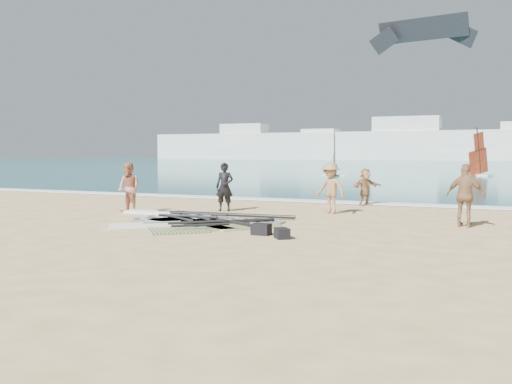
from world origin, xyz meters
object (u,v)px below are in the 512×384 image
at_px(gear_bag_far, 282,233).
at_px(person_wetsuit, 225,187).
at_px(beachgoer_mid, 330,188).
at_px(gear_bag_near, 261,229).
at_px(beachgoer_left, 129,188).
at_px(rig_green, 192,219).
at_px(beachgoer_back, 466,195).
at_px(rig_grey, 186,216).
at_px(beachgoer_right, 365,187).
at_px(rig_orange, 182,226).

relative_size(gear_bag_far, person_wetsuit, 0.25).
bearing_deg(gear_bag_far, person_wetsuit, 129.72).
xyz_separation_m(person_wetsuit, beachgoer_mid, (3.91, 0.74, 0.01)).
distance_m(gear_bag_near, beachgoer_left, 7.41).
distance_m(rig_green, gear_bag_near, 3.92).
height_order(person_wetsuit, beachgoer_back, beachgoer_back).
bearing_deg(gear_bag_far, beachgoer_back, 46.84).
distance_m(rig_grey, beachgoer_left, 2.87).
xyz_separation_m(beachgoer_back, beachgoer_right, (-4.35, 5.51, -0.16)).
bearing_deg(person_wetsuit, rig_orange, -89.45).
bearing_deg(rig_green, beachgoer_mid, 76.63).
relative_size(gear_bag_near, beachgoer_mid, 0.26).
relative_size(rig_grey, person_wetsuit, 3.45).
xyz_separation_m(rig_green, beachgoer_mid, (3.49, 3.81, 0.88)).
bearing_deg(rig_grey, beachgoer_mid, 33.36).
height_order(rig_grey, gear_bag_far, gear_bag_far).
xyz_separation_m(rig_orange, beachgoer_left, (-4.02, 2.80, 0.87)).
bearing_deg(gear_bag_far, beachgoer_right, 91.49).
bearing_deg(beachgoer_left, beachgoer_right, 54.12).
xyz_separation_m(gear_bag_near, beachgoer_right, (0.50, 9.50, 0.63)).
bearing_deg(person_wetsuit, rig_grey, -107.28).
bearing_deg(rig_grey, gear_bag_near, -37.89).
height_order(gear_bag_near, beachgoer_left, beachgoer_left).
bearing_deg(rig_grey, rig_green, -49.91).
xyz_separation_m(rig_orange, gear_bag_near, (2.68, -0.28, 0.11)).
relative_size(person_wetsuit, beachgoer_back, 0.97).
distance_m(rig_green, gear_bag_far, 4.76).
xyz_separation_m(gear_bag_far, beachgoer_mid, (-0.63, 6.20, 0.79)).
bearing_deg(beachgoer_left, person_wetsuit, 46.85).
distance_m(rig_grey, rig_green, 0.90).
height_order(person_wetsuit, beachgoer_mid, beachgoer_mid).
bearing_deg(rig_grey, gear_bag_far, -36.83).
bearing_deg(beachgoer_back, person_wetsuit, 1.91).
distance_m(rig_green, beachgoer_mid, 5.24).
height_order(rig_green, beachgoer_left, beachgoer_left).
bearing_deg(beachgoer_back, rig_orange, 35.35).
height_order(gear_bag_near, gear_bag_far, gear_bag_near).
bearing_deg(rig_grey, rig_orange, -65.26).
relative_size(gear_bag_near, person_wetsuit, 0.27).
distance_m(gear_bag_far, beachgoer_right, 9.90).
relative_size(gear_bag_far, beachgoer_left, 0.25).
distance_m(person_wetsuit, beachgoer_left, 3.53).
distance_m(beachgoer_back, beachgoer_right, 7.03).
relative_size(rig_grey, rig_orange, 1.37).
bearing_deg(beachgoer_back, gear_bag_far, 55.98).
relative_size(rig_green, rig_orange, 0.96).
bearing_deg(beachgoer_back, beachgoer_right, -42.57).
bearing_deg(person_wetsuit, beachgoer_left, -157.97).
bearing_deg(gear_bag_near, beachgoer_right, 87.00).
bearing_deg(rig_grey, beachgoer_right, 52.54).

